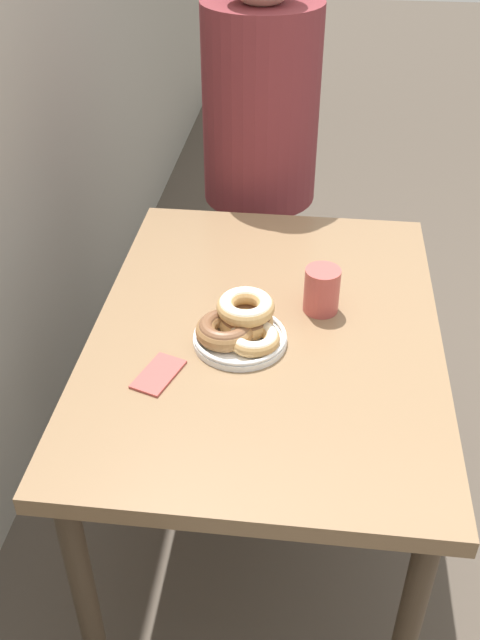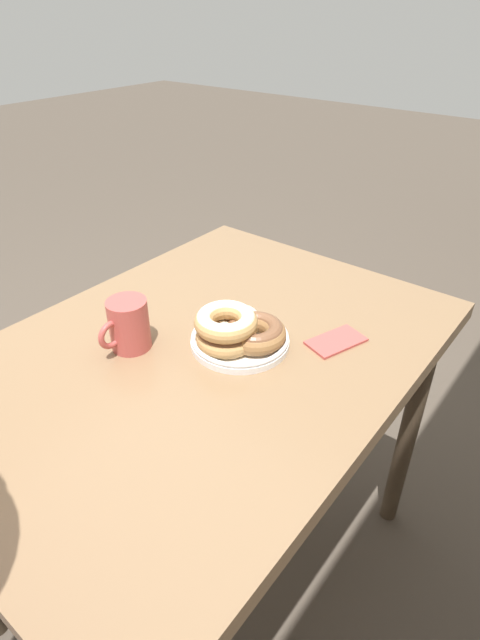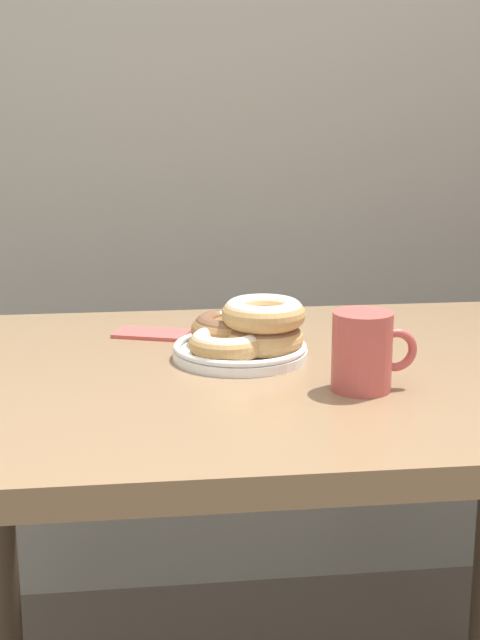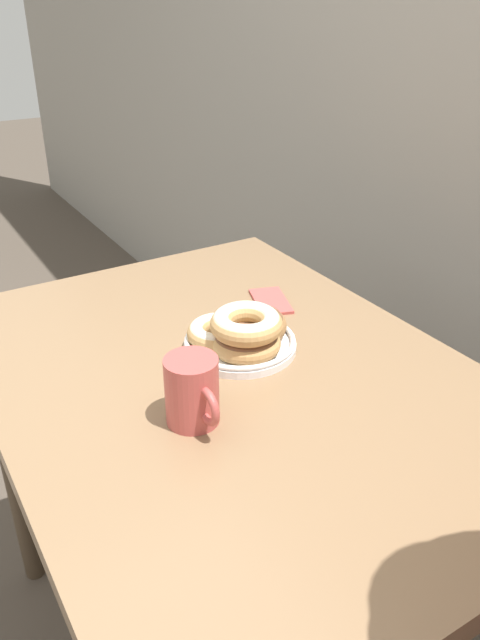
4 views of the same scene
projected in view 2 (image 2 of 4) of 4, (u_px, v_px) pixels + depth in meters
The scene contains 5 objects.
ground_plane at pixel (130, 500), 1.64m from camera, with size 14.00×14.00×0.00m, color #4C4238.
dining_table at pixel (203, 383), 1.08m from camera, with size 1.07×0.77×0.78m.
donut_plate at pixel (237, 330), 1.01m from camera, with size 0.22×0.22×0.09m.
coffee_mug at pixel (128, 324), 1.00m from camera, with size 0.12×0.08×0.11m.
napkin at pixel (336, 341), 1.04m from camera, with size 0.14×0.10×0.01m.
Camera 2 is at (0.60, 0.94, 1.39)m, focal length 28.00 mm.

